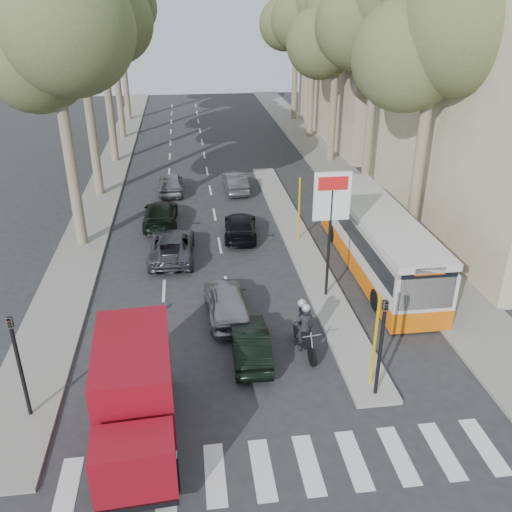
% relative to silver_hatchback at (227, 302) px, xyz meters
% --- Properties ---
extents(ground, '(120.00, 120.00, 0.00)m').
position_rel_silver_hatchback_xyz_m(ground, '(1.10, -4.00, -0.70)').
color(ground, '#28282B').
rests_on(ground, ground).
extents(sidewalk_right, '(3.20, 70.00, 0.12)m').
position_rel_silver_hatchback_xyz_m(sidewalk_right, '(9.70, 21.00, -0.64)').
color(sidewalk_right, gray).
rests_on(sidewalk_right, ground).
extents(median_left, '(2.40, 64.00, 0.12)m').
position_rel_silver_hatchback_xyz_m(median_left, '(-6.90, 24.00, -0.64)').
color(median_left, gray).
rests_on(median_left, ground).
extents(traffic_island, '(1.50, 26.00, 0.16)m').
position_rel_silver_hatchback_xyz_m(traffic_island, '(4.35, 7.00, -0.62)').
color(traffic_island, gray).
rests_on(traffic_island, ground).
extents(building_far, '(11.00, 20.00, 16.00)m').
position_rel_silver_hatchback_xyz_m(building_far, '(16.60, 30.00, 7.30)').
color(building_far, '#B7A88E').
rests_on(building_far, ground).
extents(billboard, '(1.50, 12.10, 5.60)m').
position_rel_silver_hatchback_xyz_m(billboard, '(4.35, 1.00, 3.01)').
color(billboard, yellow).
rests_on(billboard, ground).
extents(traffic_light_island, '(0.16, 0.41, 3.60)m').
position_rel_silver_hatchback_xyz_m(traffic_light_island, '(4.35, -5.50, 1.79)').
color(traffic_light_island, black).
rests_on(traffic_light_island, ground).
extents(traffic_light_left, '(0.16, 0.41, 3.60)m').
position_rel_silver_hatchback_xyz_m(traffic_light_left, '(-6.50, -5.00, 1.79)').
color(traffic_light_left, black).
rests_on(traffic_light_left, ground).
extents(tree_l_a, '(7.40, 7.20, 14.10)m').
position_rel_silver_hatchback_xyz_m(tree_l_a, '(-6.77, 8.11, 9.69)').
color(tree_l_a, '#6B604C').
rests_on(tree_l_a, ground).
extents(tree_l_b, '(7.40, 7.20, 14.88)m').
position_rel_silver_hatchback_xyz_m(tree_l_b, '(-6.87, 16.11, 10.38)').
color(tree_l_b, '#6B604C').
rests_on(tree_l_b, ground).
extents(tree_l_c, '(7.40, 7.20, 13.71)m').
position_rel_silver_hatchback_xyz_m(tree_l_c, '(-6.67, 24.11, 9.34)').
color(tree_l_c, '#6B604C').
rests_on(tree_l_c, ground).
extents(tree_l_e, '(7.40, 7.20, 14.49)m').
position_rel_silver_hatchback_xyz_m(tree_l_e, '(-6.87, 40.11, 10.03)').
color(tree_l_e, '#6B604C').
rests_on(tree_l_e, ground).
extents(tree_r_a, '(7.40, 7.20, 14.10)m').
position_rel_silver_hatchback_xyz_m(tree_r_a, '(10.23, 6.11, 9.69)').
color(tree_r_a, '#6B604C').
rests_on(tree_r_a, ground).
extents(tree_r_b, '(7.40, 7.20, 15.27)m').
position_rel_silver_hatchback_xyz_m(tree_r_b, '(10.33, 14.11, 10.72)').
color(tree_r_b, '#6B604C').
rests_on(tree_r_b, ground).
extents(tree_r_c, '(7.40, 7.20, 13.32)m').
position_rel_silver_hatchback_xyz_m(tree_r_c, '(10.13, 22.11, 9.00)').
color(tree_r_c, '#6B604C').
rests_on(tree_r_c, ground).
extents(tree_r_d, '(7.40, 7.20, 14.88)m').
position_rel_silver_hatchback_xyz_m(tree_r_d, '(10.23, 30.11, 10.38)').
color(tree_r_d, '#6B604C').
rests_on(tree_r_d, ground).
extents(tree_r_e, '(7.40, 7.20, 14.10)m').
position_rel_silver_hatchback_xyz_m(tree_r_e, '(10.33, 38.11, 9.69)').
color(tree_r_e, '#6B604C').
rests_on(tree_r_e, ground).
extents(silver_hatchback, '(1.83, 4.16, 1.39)m').
position_rel_silver_hatchback_xyz_m(silver_hatchback, '(0.00, 0.00, 0.00)').
color(silver_hatchback, '#9A9DA2').
rests_on(silver_hatchback, ground).
extents(dark_hatchback, '(1.37, 3.69, 1.20)m').
position_rel_silver_hatchback_xyz_m(dark_hatchback, '(0.60, -2.80, -0.09)').
color(dark_hatchback, black).
rests_on(dark_hatchback, ground).
extents(queue_car_a, '(2.30, 4.68, 1.28)m').
position_rel_silver_hatchback_xyz_m(queue_car_a, '(-2.24, 5.86, -0.06)').
color(queue_car_a, '#45464C').
rests_on(queue_car_a, ground).
extents(queue_car_b, '(2.06, 4.29, 1.20)m').
position_rel_silver_hatchback_xyz_m(queue_car_b, '(1.38, 8.00, -0.09)').
color(queue_car_b, black).
rests_on(queue_car_b, ground).
extents(queue_car_c, '(1.63, 3.96, 1.35)m').
position_rel_silver_hatchback_xyz_m(queue_car_c, '(-2.40, 15.81, -0.02)').
color(queue_car_c, gray).
rests_on(queue_car_c, ground).
extents(queue_car_d, '(1.52, 3.90, 1.27)m').
position_rel_silver_hatchback_xyz_m(queue_car_d, '(1.85, 15.56, -0.06)').
color(queue_car_d, '#4D5055').
rests_on(queue_car_d, ground).
extents(queue_car_e, '(1.94, 4.59, 1.32)m').
position_rel_silver_hatchback_xyz_m(queue_car_e, '(-2.90, 10.25, -0.04)').
color(queue_car_e, black).
rests_on(queue_car_e, ground).
extents(red_truck, '(2.39, 5.63, 2.95)m').
position_rel_silver_hatchback_xyz_m(red_truck, '(-3.11, -6.32, 0.86)').
color(red_truck, black).
rests_on(red_truck, ground).
extents(city_bus, '(2.51, 11.27, 2.97)m').
position_rel_silver_hatchback_xyz_m(city_bus, '(7.30, 3.34, 0.87)').
color(city_bus, '#DC620C').
rests_on(city_bus, ground).
extents(motorcycle, '(0.92, 2.35, 2.00)m').
position_rel_silver_hatchback_xyz_m(motorcycle, '(2.57, -2.51, 0.21)').
color(motorcycle, black).
rests_on(motorcycle, ground).
extents(pedestrian_near, '(0.93, 1.00, 1.57)m').
position_rel_silver_hatchback_xyz_m(pedestrian_near, '(8.98, 0.44, 0.21)').
color(pedestrian_near, '#473651').
rests_on(pedestrian_near, sidewalk_right).
extents(pedestrian_far, '(1.08, 0.78, 1.52)m').
position_rel_silver_hatchback_xyz_m(pedestrian_far, '(8.73, 4.60, 0.19)').
color(pedestrian_far, brown).
rests_on(pedestrian_far, sidewalk_right).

